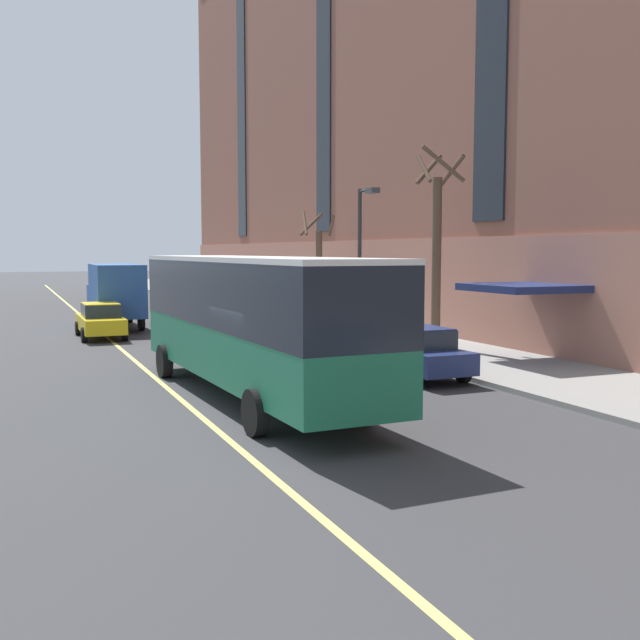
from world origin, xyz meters
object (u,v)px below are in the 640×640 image
at_px(taxi_cab, 100,320).
at_px(parked_car_champagne_3, 219,304).
at_px(city_bus, 251,317).
at_px(parked_car_green_1, 186,296).
at_px(street_tree_far_downtown, 318,266).
at_px(parked_car_navy_2, 416,352).
at_px(street_lamp, 362,247).
at_px(fire_hydrant, 397,344).
at_px(street_tree_far_uptown, 437,246).
at_px(box_truck, 115,292).

bearing_deg(taxi_cab, parked_car_champagne_3, 46.26).
relative_size(city_bus, parked_car_champagne_3, 2.80).
bearing_deg(parked_car_green_1, city_bus, -99.73).
xyz_separation_m(parked_car_champagne_3, street_tree_far_downtown, (3.92, -5.44, 2.23)).
relative_size(parked_car_navy_2, street_lamp, 0.70).
bearing_deg(parked_car_champagne_3, parked_car_navy_2, -89.82).
relative_size(taxi_cab, street_tree_far_downtown, 0.80).
relative_size(city_bus, parked_car_navy_2, 2.93).
xyz_separation_m(parked_car_green_1, street_tree_far_downtown, (4.00, -13.57, 2.23)).
height_order(parked_car_navy_2, parked_car_champagne_3, same).
height_order(parked_car_navy_2, fire_hydrant, parked_car_navy_2).
bearing_deg(street_lamp, street_tree_far_uptown, -43.92).
xyz_separation_m(city_bus, taxi_cab, (-1.98, 15.67, -1.35)).
height_order(street_tree_far_uptown, fire_hydrant, street_tree_far_uptown).
bearing_deg(box_truck, fire_hydrant, -60.48).
xyz_separation_m(city_bus, box_truck, (-0.82, 19.49, -0.34)).
relative_size(street_lamp, fire_hydrant, 8.51).
height_order(parked_car_navy_2, box_truck, box_truck).
xyz_separation_m(city_bus, street_lamp, (7.29, 8.42, 1.83)).
distance_m(parked_car_navy_2, parked_car_champagne_3, 22.29).
height_order(parked_car_green_1, parked_car_champagne_3, same).
bearing_deg(city_bus, street_tree_far_uptown, 34.00).
bearing_deg(street_tree_far_downtown, city_bus, -117.57).
bearing_deg(parked_car_green_1, street_lamp, -85.39).
bearing_deg(city_bus, box_truck, 92.42).
height_order(city_bus, taxi_cab, city_bus).
relative_size(parked_car_champagne_3, taxi_cab, 0.96).
xyz_separation_m(parked_car_green_1, fire_hydrant, (1.77, -26.28, -0.29)).
bearing_deg(street_tree_far_uptown, box_truck, 128.00).
height_order(street_lamp, fire_hydrant, street_lamp).
bearing_deg(box_truck, street_lamp, -53.75).
distance_m(box_truck, fire_hydrant, 16.32).
xyz_separation_m(taxi_cab, fire_hydrant, (9.17, -10.33, -0.29)).
distance_m(parked_car_navy_2, street_tree_far_downtown, 17.43).
bearing_deg(box_truck, city_bus, -87.58).
distance_m(box_truck, taxi_cab, 4.12).
relative_size(parked_car_green_1, street_tree_far_uptown, 0.57).
height_order(parked_car_navy_2, street_lamp, street_lamp).
height_order(box_truck, street_tree_far_uptown, street_tree_far_uptown).
xyz_separation_m(parked_car_champagne_3, fire_hydrant, (1.69, -18.15, -0.29)).
bearing_deg(fire_hydrant, street_tree_far_uptown, 24.60).
distance_m(parked_car_champagne_3, taxi_cab, 10.82).
bearing_deg(parked_car_navy_2, city_bus, -167.93).
distance_m(street_tree_far_uptown, street_tree_far_downtown, 11.72).
xyz_separation_m(city_bus, fire_hydrant, (7.19, 5.34, -1.64)).
bearing_deg(street_lamp, fire_hydrant, -91.86).
bearing_deg(parked_car_green_1, box_truck, -117.25).
xyz_separation_m(parked_car_navy_2, street_tree_far_uptown, (3.86, 5.17, 3.22)).
bearing_deg(parked_car_champagne_3, street_lamp, -83.22).
relative_size(parked_car_green_1, parked_car_champagne_3, 0.96).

